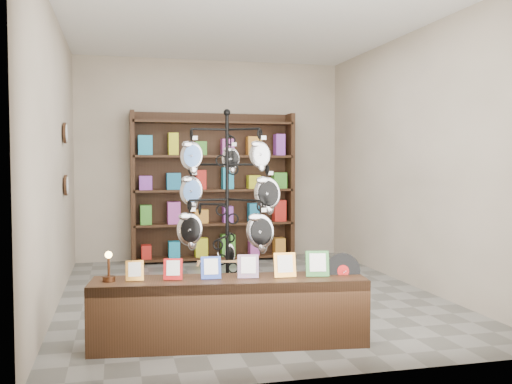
# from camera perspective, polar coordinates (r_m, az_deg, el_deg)

# --- Properties ---
(ground) EXTENTS (5.00, 5.00, 0.00)m
(ground) POSITION_cam_1_polar(r_m,az_deg,el_deg) (6.41, -0.81, -10.20)
(ground) COLOR slate
(ground) RESTS_ON ground
(room_envelope) EXTENTS (5.00, 5.00, 5.00)m
(room_envelope) POSITION_cam_1_polar(r_m,az_deg,el_deg) (6.26, -0.82, 6.53)
(room_envelope) COLOR #C2B29C
(room_envelope) RESTS_ON ground
(display_tree) EXTENTS (1.04, 1.02, 1.94)m
(display_tree) POSITION_cam_1_polar(r_m,az_deg,el_deg) (5.18, -2.90, -0.78)
(display_tree) COLOR black
(display_tree) RESTS_ON ground
(front_shelf) EXTENTS (2.22, 0.71, 0.77)m
(front_shelf) POSITION_cam_1_polar(r_m,az_deg,el_deg) (4.67, -2.65, -11.82)
(front_shelf) COLOR black
(front_shelf) RESTS_ON ground
(back_shelving) EXTENTS (2.42, 0.36, 2.20)m
(back_shelving) POSITION_cam_1_polar(r_m,az_deg,el_deg) (8.51, -4.26, 0.06)
(back_shelving) COLOR black
(back_shelving) RESTS_ON ground
(wall_clocks) EXTENTS (0.03, 0.24, 0.84)m
(wall_clocks) POSITION_cam_1_polar(r_m,az_deg,el_deg) (6.91, -18.52, 3.14)
(wall_clocks) COLOR black
(wall_clocks) RESTS_ON ground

